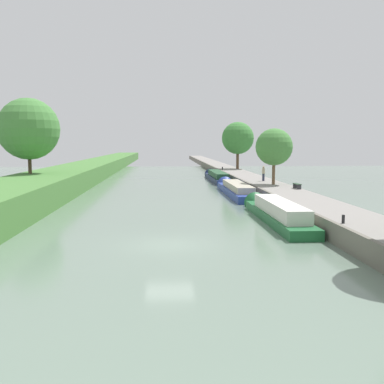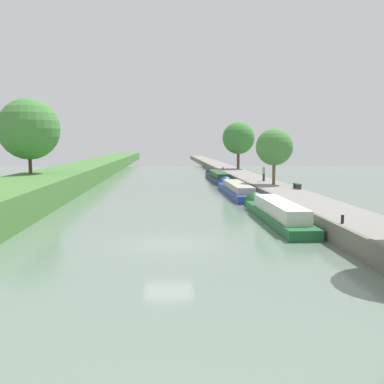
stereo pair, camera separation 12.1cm
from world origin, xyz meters
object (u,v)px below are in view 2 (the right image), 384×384
mooring_bollard_far (223,168)px  park_bench (297,185)px  narrowboat_green (275,212)px  mooring_bollard_near (342,219)px  narrowboat_navy (217,177)px  person_walking (264,173)px  narrowboat_blue (235,189)px

mooring_bollard_far → park_bench: 30.31m
narrowboat_green → mooring_bollard_far: mooring_bollard_far is taller
mooring_bollard_near → mooring_bollard_far: 48.08m
park_bench → narrowboat_navy: bearing=101.9°
mooring_bollard_near → mooring_bollard_far: size_ratio=1.00×
person_walking → mooring_bollard_near: size_ratio=3.69×
narrowboat_green → park_bench: 11.60m
narrowboat_navy → mooring_bollard_near: bearing=-87.4°
mooring_bollard_near → mooring_bollard_far: (0.00, 48.08, 0.00)m
narrowboat_navy → park_bench: park_bench is taller
narrowboat_blue → narrowboat_navy: size_ratio=0.90×
narrowboat_blue → mooring_bollard_far: mooring_bollard_far is taller
narrowboat_green → mooring_bollard_far: size_ratio=30.51×
person_walking → mooring_bollard_far: size_ratio=3.69×
mooring_bollard_near → park_bench: park_bench is taller
person_walking → narrowboat_blue: bearing=-137.5°
narrowboat_navy → narrowboat_green: bearing=-89.8°
narrowboat_blue → mooring_bollard_near: bearing=-85.1°
narrowboat_green → narrowboat_blue: 15.75m
narrowboat_blue → mooring_bollard_near: (1.96, -23.07, 0.77)m
narrowboat_green → narrowboat_navy: (-0.09, 33.14, -0.03)m
narrowboat_navy → person_walking: (3.53, -14.03, 1.40)m
mooring_bollard_far → person_walking: bearing=-85.5°
narrowboat_navy → person_walking: bearing=-75.9°
person_walking → narrowboat_navy: bearing=104.1°
mooring_bollard_near → narrowboat_navy: bearing=92.6°
person_walking → narrowboat_green: bearing=-100.2°
narrowboat_green → narrowboat_navy: narrowboat_green is taller
mooring_bollard_far → park_bench: (2.94, -30.17, 0.12)m
narrowboat_green → park_bench: park_bench is taller
narrowboat_navy → park_bench: size_ratio=11.38×
narrowboat_blue → narrowboat_navy: (0.14, 17.40, 0.02)m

